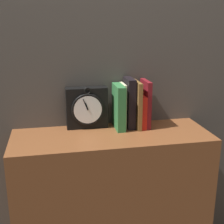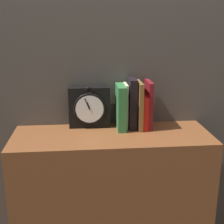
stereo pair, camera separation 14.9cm
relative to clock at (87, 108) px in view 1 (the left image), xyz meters
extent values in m
cube|color=#47423D|center=(0.11, 0.07, 0.36)|extent=(6.00, 0.05, 2.60)
cube|color=brown|center=(0.11, -0.13, -0.52)|extent=(0.98, 0.35, 0.84)
cube|color=black|center=(0.00, 0.01, 0.00)|extent=(0.21, 0.06, 0.21)
torus|color=black|center=(0.00, -0.03, 0.00)|extent=(0.17, 0.01, 0.17)
cylinder|color=silver|center=(0.00, -0.04, 0.00)|extent=(0.14, 0.01, 0.14)
cube|color=black|center=(-0.01, -0.04, 0.02)|extent=(0.02, 0.00, 0.04)
cube|color=black|center=(-0.01, -0.04, 0.03)|extent=(0.03, 0.00, 0.06)
torus|color=black|center=(0.00, -0.03, 0.10)|extent=(0.04, 0.01, 0.04)
cube|color=#2E6E39|center=(0.16, -0.04, 0.01)|extent=(0.04, 0.15, 0.23)
cube|color=beige|center=(0.19, -0.02, 0.01)|extent=(0.01, 0.11, 0.23)
cube|color=black|center=(0.22, -0.03, 0.02)|extent=(0.04, 0.13, 0.26)
cube|color=brown|center=(0.25, -0.04, 0.01)|extent=(0.02, 0.15, 0.24)
cube|color=red|center=(0.28, -0.03, -0.02)|extent=(0.03, 0.14, 0.17)
cube|color=maroon|center=(0.30, -0.03, 0.02)|extent=(0.02, 0.14, 0.24)
camera|label=1|loc=(-0.18, -1.53, 0.43)|focal=50.00mm
camera|label=2|loc=(-0.03, -1.56, 0.43)|focal=50.00mm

